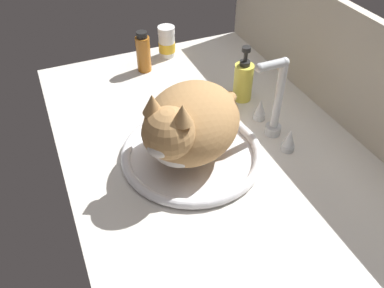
{
  "coord_description": "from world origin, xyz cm",
  "views": [
    {
      "loc": [
        59.77,
        -32.43,
        67.15
      ],
      "look_at": [
        -3.38,
        -5.59,
        7.0
      ],
      "focal_mm": 36.84,
      "sensor_mm": 36.0,
      "label": 1
    }
  ],
  "objects_px": {
    "cat": "(188,125)",
    "sink_basin": "(192,154)",
    "soap_pump_bottle": "(243,81)",
    "pill_bottle": "(167,43)",
    "faucet": "(275,108)",
    "amber_bottle": "(143,53)"
  },
  "relations": [
    {
      "from": "cat",
      "to": "amber_bottle",
      "type": "distance_m",
      "value": 0.44
    },
    {
      "from": "cat",
      "to": "pill_bottle",
      "type": "height_order",
      "value": "cat"
    },
    {
      "from": "cat",
      "to": "amber_bottle",
      "type": "bearing_deg",
      "value": 175.6
    },
    {
      "from": "sink_basin",
      "to": "cat",
      "type": "bearing_deg",
      "value": -51.4
    },
    {
      "from": "pill_bottle",
      "to": "cat",
      "type": "bearing_deg",
      "value": -14.76
    },
    {
      "from": "cat",
      "to": "soap_pump_bottle",
      "type": "distance_m",
      "value": 0.3
    },
    {
      "from": "soap_pump_bottle",
      "to": "sink_basin",
      "type": "bearing_deg",
      "value": -53.09
    },
    {
      "from": "sink_basin",
      "to": "cat",
      "type": "xyz_separation_m",
      "value": [
        0.01,
        -0.01,
        0.1
      ]
    },
    {
      "from": "sink_basin",
      "to": "pill_bottle",
      "type": "distance_m",
      "value": 0.5
    },
    {
      "from": "sink_basin",
      "to": "soap_pump_bottle",
      "type": "relative_size",
      "value": 2.11
    },
    {
      "from": "sink_basin",
      "to": "soap_pump_bottle",
      "type": "bearing_deg",
      "value": 126.91
    },
    {
      "from": "pill_bottle",
      "to": "faucet",
      "type": "bearing_deg",
      "value": 11.76
    },
    {
      "from": "soap_pump_bottle",
      "to": "pill_bottle",
      "type": "bearing_deg",
      "value": -160.95
    },
    {
      "from": "sink_basin",
      "to": "faucet",
      "type": "height_order",
      "value": "faucet"
    },
    {
      "from": "cat",
      "to": "soap_pump_bottle",
      "type": "xyz_separation_m",
      "value": [
        -0.18,
        0.24,
        -0.05
      ]
    },
    {
      "from": "cat",
      "to": "amber_bottle",
      "type": "relative_size",
      "value": 2.69
    },
    {
      "from": "sink_basin",
      "to": "pill_bottle",
      "type": "bearing_deg",
      "value": 166.46
    },
    {
      "from": "cat",
      "to": "sink_basin",
      "type": "bearing_deg",
      "value": 128.6
    },
    {
      "from": "sink_basin",
      "to": "soap_pump_bottle",
      "type": "xyz_separation_m",
      "value": [
        -0.17,
        0.23,
        0.05
      ]
    },
    {
      "from": "amber_bottle",
      "to": "soap_pump_bottle",
      "type": "bearing_deg",
      "value": 38.64
    },
    {
      "from": "pill_bottle",
      "to": "soap_pump_bottle",
      "type": "relative_size",
      "value": 0.63
    },
    {
      "from": "sink_basin",
      "to": "faucet",
      "type": "bearing_deg",
      "value": 90.0
    }
  ]
}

